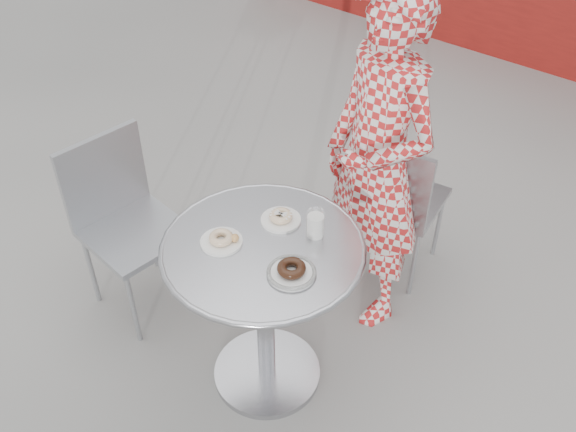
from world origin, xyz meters
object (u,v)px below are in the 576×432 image
Objects in this scene: plate_far at (281,218)px; plate_near at (222,240)px; milk_cup at (315,225)px; chair_far at (395,226)px; plate_checker at (291,271)px; chair_left at (140,260)px; seated_person at (377,165)px; bistro_table at (264,282)px.

plate_near is at bearing -111.13° from plate_far.
plate_near is at bearing -133.92° from milk_cup.
chair_far is at bearing 94.76° from milk_cup.
plate_checker is (0.30, 0.03, -0.00)m from plate_near.
plate_far is 0.25m from plate_near.
plate_near is 0.89× the size of plate_checker.
milk_cup is at bearing 6.92° from plate_far.
plate_near is (0.63, -0.05, 0.52)m from chair_left.
plate_far is 0.16m from milk_cup.
chair_far is 0.63m from seated_person.
chair_left reaches higher than plate_far.
milk_cup is at bearing 105.40° from plate_checker.
chair_far is at bearing 80.34° from plate_near.
chair_far is 0.95× the size of chair_left.
plate_checker is at bearing -84.77° from chair_left.
plate_far is at bearing 68.87° from plate_near.
chair_far reaches higher than plate_far.
seated_person is 9.17× the size of plate_checker.
bistro_table is at bearing 164.67° from plate_checker.
seated_person reaches higher than chair_left.
plate_checker is 1.61× the size of milk_cup.
seated_person is 0.52m from plate_far.
seated_person reaches higher than milk_cup.
seated_person is at bearing 86.52° from chair_far.
chair_far is 5.26× the size of plate_near.
bistro_table is 1.01m from chair_far.
milk_cup is (0.04, -0.49, 0.02)m from seated_person.
plate_far is at bearing 136.79° from plate_checker.
plate_checker is (0.93, -0.02, 0.52)m from chair_left.
chair_left is 4.92× the size of plate_checker.
chair_left is at bearing 178.77° from plate_checker.
milk_cup is (0.87, 0.20, 0.56)m from chair_left.
seated_person is (0.03, -0.30, 0.55)m from chair_far.
plate_near is at bearing 71.99° from chair_far.
seated_person is at bearing 74.72° from plate_near.
plate_checker is at bearing -43.21° from plate_far.
bistro_table is 0.94× the size of chair_far.
plate_far is (0.72, 0.18, 0.52)m from chair_left.
chair_far is 0.97m from milk_cup.
chair_left is at bearing -166.12° from plate_far.
chair_far is 7.54× the size of milk_cup.
milk_cup is at bearing 56.34° from bistro_table.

